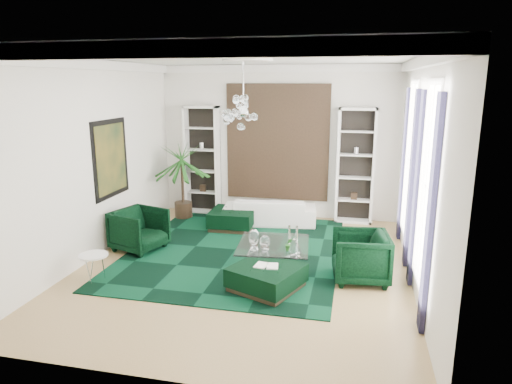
% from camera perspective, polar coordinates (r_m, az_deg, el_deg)
% --- Properties ---
extents(floor, '(6.00, 7.00, 0.02)m').
position_cam_1_polar(floor, '(8.74, -1.43, -9.29)').
color(floor, tan).
rests_on(floor, ground).
extents(ceiling, '(6.00, 7.00, 0.02)m').
position_cam_1_polar(ceiling, '(8.06, -1.60, 16.60)').
color(ceiling, white).
rests_on(ceiling, ground).
extents(wall_back, '(6.00, 0.02, 3.80)m').
position_cam_1_polar(wall_back, '(11.58, 2.73, 6.21)').
color(wall_back, white).
rests_on(wall_back, ground).
extents(wall_front, '(6.00, 0.02, 3.80)m').
position_cam_1_polar(wall_front, '(4.95, -11.44, -4.18)').
color(wall_front, white).
rests_on(wall_front, ground).
extents(wall_left, '(0.02, 7.00, 3.80)m').
position_cam_1_polar(wall_left, '(9.37, -19.71, 3.67)').
color(wall_left, white).
rests_on(wall_left, ground).
extents(wall_right, '(0.02, 7.00, 3.80)m').
position_cam_1_polar(wall_right, '(8.01, 19.87, 2.09)').
color(wall_right, white).
rests_on(wall_right, ground).
extents(crown_molding, '(6.00, 7.00, 0.18)m').
position_cam_1_polar(crown_molding, '(8.05, -1.60, 15.82)').
color(crown_molding, white).
rests_on(crown_molding, ceiling).
extents(ceiling_medallion, '(0.90, 0.90, 0.05)m').
position_cam_1_polar(ceiling_medallion, '(8.35, -1.08, 16.23)').
color(ceiling_medallion, white).
rests_on(ceiling_medallion, ceiling).
extents(tapestry, '(2.50, 0.06, 2.80)m').
position_cam_1_polar(tapestry, '(11.53, 2.68, 6.18)').
color(tapestry, black).
rests_on(tapestry, wall_back).
extents(shelving_left, '(0.90, 0.38, 2.80)m').
position_cam_1_polar(shelving_left, '(11.95, -6.74, 3.94)').
color(shelving_left, white).
rests_on(shelving_left, floor).
extents(shelving_right, '(0.90, 0.38, 2.80)m').
position_cam_1_polar(shelving_right, '(11.29, 12.33, 3.16)').
color(shelving_right, white).
rests_on(shelving_right, floor).
extents(painting, '(0.04, 1.30, 1.60)m').
position_cam_1_polar(painting, '(9.86, -17.65, 4.00)').
color(painting, black).
rests_on(painting, wall_left).
extents(window_near, '(0.03, 1.10, 2.90)m').
position_cam_1_polar(window_near, '(7.14, 20.56, 0.69)').
color(window_near, white).
rests_on(window_near, wall_right).
extents(curtain_near_a, '(0.07, 0.30, 3.25)m').
position_cam_1_polar(curtain_near_a, '(6.44, 20.97, -2.98)').
color(curtain_near_a, black).
rests_on(curtain_near_a, floor).
extents(curtain_near_b, '(0.07, 0.30, 3.25)m').
position_cam_1_polar(curtain_near_b, '(7.94, 19.44, 0.17)').
color(curtain_near_b, black).
rests_on(curtain_near_b, floor).
extents(window_far, '(0.03, 1.10, 2.90)m').
position_cam_1_polar(window_far, '(9.48, 18.68, 3.86)').
color(window_far, white).
rests_on(window_far, wall_right).
extents(curtain_far_a, '(0.07, 0.30, 3.25)m').
position_cam_1_polar(curtain_far_a, '(8.76, 18.83, 1.42)').
color(curtain_far_a, black).
rests_on(curtain_far_a, floor).
extents(curtain_far_b, '(0.07, 0.30, 3.25)m').
position_cam_1_polar(curtain_far_b, '(10.28, 17.96, 3.21)').
color(curtain_far_b, black).
rests_on(curtain_far_b, floor).
extents(rug, '(4.20, 5.00, 0.02)m').
position_cam_1_polar(rug, '(9.50, -2.59, -7.24)').
color(rug, black).
rests_on(rug, floor).
extents(sofa, '(2.30, 1.14, 0.64)m').
position_cam_1_polar(sofa, '(11.13, 1.74, -2.39)').
color(sofa, white).
rests_on(sofa, floor).
extents(armchair_left, '(1.17, 1.15, 0.86)m').
position_cam_1_polar(armchair_left, '(9.70, -14.38, -4.60)').
color(armchair_left, black).
rests_on(armchair_left, floor).
extents(armchair_right, '(1.06, 1.03, 0.87)m').
position_cam_1_polar(armchair_right, '(8.19, 12.91, -7.89)').
color(armchair_right, black).
rests_on(armchair_right, floor).
extents(coffee_table, '(1.41, 1.41, 0.45)m').
position_cam_1_polar(coffee_table, '(8.64, 2.17, -7.89)').
color(coffee_table, white).
rests_on(coffee_table, floor).
extents(ottoman_side, '(1.03, 1.03, 0.45)m').
position_cam_1_polar(ottoman_side, '(10.82, -2.93, -3.41)').
color(ottoman_side, black).
rests_on(ottoman_side, floor).
extents(ottoman_front, '(1.35, 1.35, 0.41)m').
position_cam_1_polar(ottoman_front, '(7.74, 1.34, -10.66)').
color(ottoman_front, black).
rests_on(ottoman_front, floor).
extents(book, '(0.40, 0.26, 0.03)m').
position_cam_1_polar(book, '(7.66, 1.35, -9.16)').
color(book, white).
rests_on(book, ottoman_front).
extents(side_table, '(0.61, 0.61, 0.47)m').
position_cam_1_polar(side_table, '(8.52, -19.53, -8.94)').
color(side_table, white).
rests_on(side_table, floor).
extents(palm, '(1.93, 1.93, 2.43)m').
position_cam_1_polar(palm, '(11.58, -9.23, 2.63)').
color(palm, '#1D5A1A').
rests_on(palm, floor).
extents(chandelier, '(0.78, 0.78, 0.70)m').
position_cam_1_polar(chandelier, '(8.45, -1.58, 9.95)').
color(chandelier, white).
rests_on(chandelier, ceiling).
extents(table_plant, '(0.15, 0.13, 0.23)m').
position_cam_1_polar(table_plant, '(8.22, 4.09, -6.54)').
color(table_plant, '#1D5A1A').
rests_on(table_plant, coffee_table).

